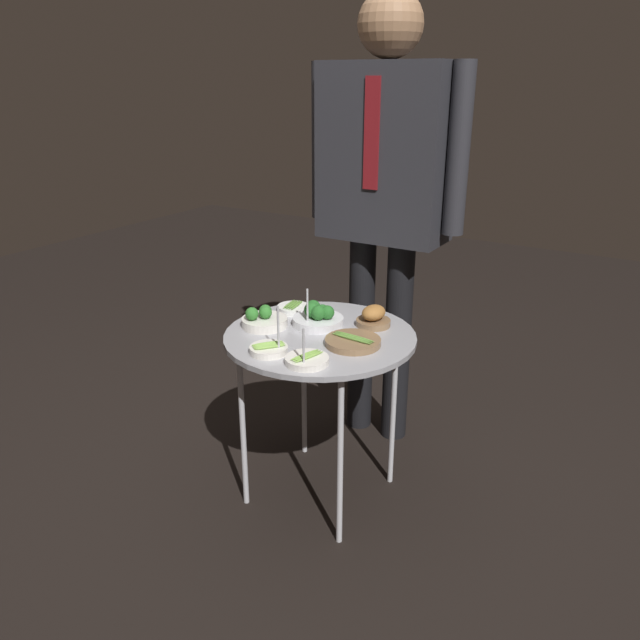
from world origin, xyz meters
The scene contains 10 objects.
ground_plane centered at (0.00, 0.00, 0.00)m, with size 8.00×8.00×0.00m, color black.
serving_cart centered at (0.00, 0.00, 0.58)m, with size 0.64×0.64×0.63m.
bowl_broccoli_front_center centered at (-0.05, 0.06, 0.66)m, with size 0.18×0.18×0.14m.
bowl_asparagus_front_left centered at (-0.06, -0.21, 0.64)m, with size 0.12×0.12×0.16m.
bowl_asparagus_mid_right centered at (0.14, -0.02, 0.64)m, with size 0.18×0.18×0.03m.
bowl_asparagus_back_left centered at (0.09, -0.21, 0.64)m, with size 0.13×0.13×0.13m.
bowl_broccoli_front_right centered at (-0.20, -0.04, 0.66)m, with size 0.16×0.16×0.08m.
bowl_roast_near_rim centered at (0.12, 0.16, 0.66)m, with size 0.12×0.12×0.07m.
bowl_asparagus_center centered at (-0.19, 0.13, 0.64)m, with size 0.12×0.12×0.03m.
waiter_figure centered at (-0.03, 0.50, 1.09)m, with size 0.63×0.24×1.71m.
Camera 1 is at (1.01, -1.63, 1.43)m, focal length 35.00 mm.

